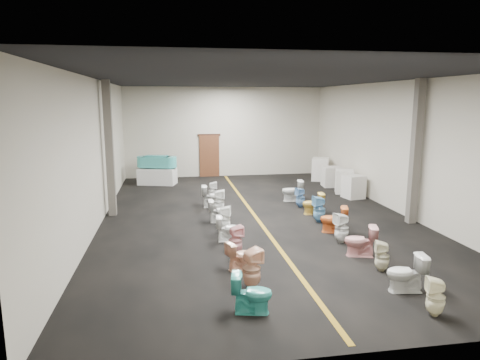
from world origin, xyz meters
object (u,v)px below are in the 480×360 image
(toilet_left_4, at_px, (229,229))
(toilet_right_5, at_px, (334,219))
(toilet_right_6, at_px, (319,209))
(toilet_right_8, at_px, (300,197))
(toilet_left_6, at_px, (220,211))
(toilet_left_9, at_px, (212,191))
(toilet_left_0, at_px, (252,293))
(toilet_left_2, at_px, (240,255))
(appliance_crate_b, at_px, (344,182))
(toilet_right_1, at_px, (406,273))
(bathtub, at_px, (157,161))
(appliance_crate_d, at_px, (320,169))
(appliance_crate_a, at_px, (354,187))
(toilet_left_1, at_px, (252,269))
(toilet_right_7, at_px, (313,204))
(toilet_right_0, at_px, (436,297))
(toilet_right_9, at_px, (292,191))
(toilet_right_3, at_px, (360,241))
(display_table, at_px, (157,176))
(toilet_left_3, at_px, (236,240))
(toilet_right_2, at_px, (382,256))
(toilet_left_5, at_px, (224,219))
(toilet_right_4, at_px, (342,228))
(toilet_left_7, at_px, (219,202))
(toilet_left_8, at_px, (213,196))
(appliance_crate_c, at_px, (332,177))

(toilet_left_4, relative_size, toilet_right_5, 0.90)
(toilet_right_6, height_order, toilet_right_8, toilet_right_6)
(toilet_left_6, distance_m, toilet_left_9, 2.99)
(toilet_left_0, bearing_deg, toilet_left_2, 8.75)
(appliance_crate_b, relative_size, toilet_right_1, 1.24)
(toilet_left_0, bearing_deg, bathtub, 21.30)
(appliance_crate_d, distance_m, toilet_left_4, 10.03)
(appliance_crate_a, xyz_separation_m, toilet_right_1, (-2.51, -8.19, -0.06))
(toilet_left_1, relative_size, toilet_right_7, 1.15)
(toilet_left_2, distance_m, toilet_right_0, 4.13)
(toilet_right_5, relative_size, toilet_right_8, 1.08)
(appliance_crate_b, distance_m, toilet_right_9, 2.76)
(toilet_left_2, height_order, toilet_right_3, toilet_right_3)
(toilet_left_0, relative_size, toilet_right_3, 0.95)
(toilet_left_4, bearing_deg, toilet_right_3, -112.38)
(toilet_left_1, xyz_separation_m, toilet_right_8, (3.04, 6.40, -0.06))
(toilet_right_7, bearing_deg, toilet_left_4, -50.29)
(toilet_right_3, bearing_deg, toilet_right_9, -163.35)
(display_table, relative_size, toilet_left_0, 2.23)
(toilet_left_3, bearing_deg, toilet_right_0, -153.17)
(appliance_crate_b, xyz_separation_m, toilet_right_1, (-2.51, -9.12, -0.09))
(toilet_left_1, bearing_deg, toilet_left_3, -23.01)
(toilet_left_4, xyz_separation_m, toilet_left_6, (-0.04, 1.91, 0.01))
(toilet_left_9, distance_m, toilet_right_2, 8.19)
(toilet_left_1, bearing_deg, display_table, -13.31)
(toilet_right_1, height_order, toilet_right_8, toilet_right_1)
(appliance_crate_a, xyz_separation_m, appliance_crate_b, (0.00, 0.94, 0.03))
(toilet_left_5, height_order, toilet_right_8, toilet_left_5)
(toilet_right_4, xyz_separation_m, toilet_right_9, (0.05, 4.97, -0.01))
(toilet_left_4, distance_m, toilet_left_7, 2.93)
(appliance_crate_a, relative_size, toilet_left_0, 1.20)
(toilet_right_4, distance_m, toilet_right_9, 4.97)
(appliance_crate_a, xyz_separation_m, toilet_right_9, (-2.55, -0.12, -0.05))
(toilet_right_1, distance_m, toilet_right_6, 5.11)
(appliance_crate_d, distance_m, toilet_left_8, 7.19)
(appliance_crate_d, bearing_deg, toilet_right_2, -102.70)
(toilet_left_1, relative_size, toilet_right_4, 1.02)
(toilet_right_4, xyz_separation_m, toilet_right_7, (0.21, 2.98, -0.05))
(toilet_left_2, height_order, toilet_right_1, toilet_right_1)
(toilet_left_4, distance_m, toilet_right_6, 3.40)
(toilet_left_0, relative_size, toilet_left_2, 1.12)
(toilet_right_7, bearing_deg, toilet_left_2, -32.70)
(appliance_crate_c, xyz_separation_m, toilet_right_8, (-2.54, -3.49, -0.08))
(appliance_crate_a, height_order, toilet_right_1, appliance_crate_a)
(toilet_left_8, bearing_deg, toilet_right_8, -95.01)
(appliance_crate_c, relative_size, toilet_right_6, 1.04)
(toilet_right_5, height_order, toilet_right_7, toilet_right_5)
(toilet_left_7, bearing_deg, toilet_left_2, -169.77)
(toilet_right_4, bearing_deg, toilet_right_8, 170.48)
(toilet_left_7, bearing_deg, display_table, 32.36)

